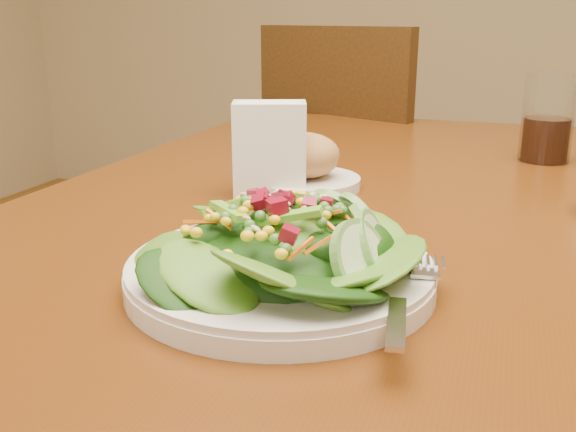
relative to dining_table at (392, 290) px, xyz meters
name	(u,v)px	position (x,y,z in m)	size (l,w,h in m)	color
dining_table	(392,290)	(0.00, 0.00, 0.00)	(0.90, 1.40, 0.75)	#472108
chair_far	(361,206)	(-0.22, 0.83, -0.15)	(0.57, 0.57, 0.94)	#3E240B
salad_plate	(290,256)	(-0.05, -0.25, 0.13)	(0.26, 0.25, 0.07)	white
bread_plate	(305,166)	(-0.13, 0.06, 0.13)	(0.14, 0.14, 0.07)	white
drinking_glass	(547,124)	(0.17, 0.34, 0.16)	(0.08, 0.08, 0.13)	silver
napkin_holder	(270,146)	(-0.16, 0.02, 0.16)	(0.10, 0.08, 0.12)	white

